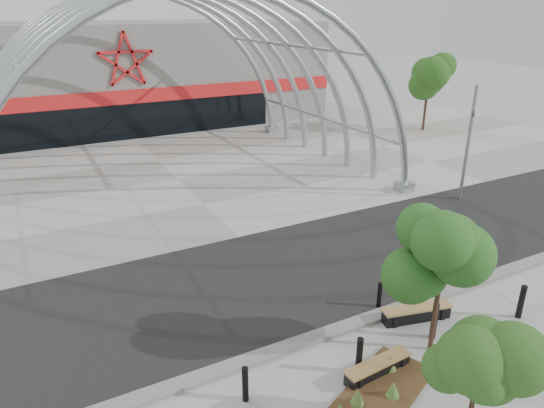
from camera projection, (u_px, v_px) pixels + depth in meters
ground at (333, 326)px, 14.75m from camera, size 140.00×140.00×0.00m
road at (278, 274)px, 17.61m from camera, size 140.00×7.00×0.02m
forecourt at (177, 179)px, 27.45m from camera, size 60.00×17.00×0.04m
kerb at (338, 329)px, 14.52m from camera, size 60.00×0.50×0.12m
arena_building at (108, 73)px, 40.68m from camera, size 34.00×15.24×8.00m
vault_canopy at (177, 179)px, 27.45m from camera, size 20.80×15.80×20.36m
signal_pole at (468, 142)px, 23.50m from camera, size 0.32×0.81×5.70m
street_tree_0 at (482, 355)px, 9.85m from camera, size 1.49×1.49×3.39m
street_tree_1 at (443, 259)px, 12.71m from camera, size 1.69×1.69×4.01m
bench_0 at (377, 369)px, 12.72m from camera, size 2.05×0.57×0.42m
bench_1 at (416, 313)px, 14.99m from camera, size 2.27×0.99×0.47m
bollard_0 at (245, 384)px, 11.79m from camera, size 0.16×0.16×0.98m
bollard_1 at (359, 356)px, 12.69m from camera, size 0.17×0.17×1.09m
bollard_2 at (379, 295)px, 15.55m from camera, size 0.14×0.14×0.90m
bollard_3 at (434, 321)px, 14.05m from camera, size 0.18×0.18×1.15m
bollard_4 at (521, 302)px, 14.99m from camera, size 0.18×0.18×1.13m
bg_tree_1 at (429, 76)px, 37.02m from camera, size 2.70×2.70×5.91m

